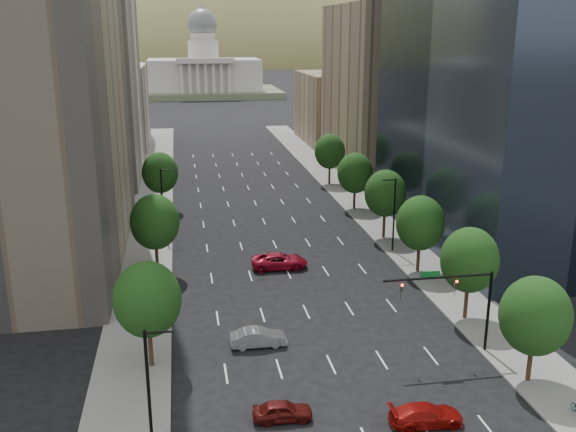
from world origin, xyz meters
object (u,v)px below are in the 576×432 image
car_red_near (426,415)px  car_silver (258,338)px  capitol (204,74)px  car_maroon (282,411)px  traffic_signal (461,295)px  car_red_far (279,261)px

car_red_near → car_silver: 16.15m
capitol → car_silver: (-5.30, -215.66, -7.81)m
car_red_near → car_maroon: car_red_near is taller
car_red_near → car_silver: (-9.68, 12.93, 0.05)m
capitol → car_red_near: (4.39, -228.59, -7.85)m
traffic_signal → car_red_near: traffic_signal is taller
car_silver → traffic_signal: bearing=-104.7°
capitol → car_maroon: 226.63m
capitol → car_red_far: size_ratio=9.70×
capitol → car_red_far: (-0.72, -197.97, -7.72)m
capitol → car_maroon: (-5.00, -226.43, -7.89)m
car_maroon → car_silver: 10.78m
traffic_signal → car_maroon: 17.51m
capitol → car_silver: 215.86m
traffic_signal → capitol: size_ratio=0.15×
capitol → car_red_near: bearing=-88.9°
car_red_near → car_maroon: size_ratio=1.23×
capitol → car_red_far: capitol is taller
traffic_signal → car_silver: (-15.82, 4.05, -4.40)m
traffic_signal → car_red_far: size_ratio=1.47×
capitol → car_silver: capitol is taller
traffic_signal → car_silver: traffic_signal is taller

